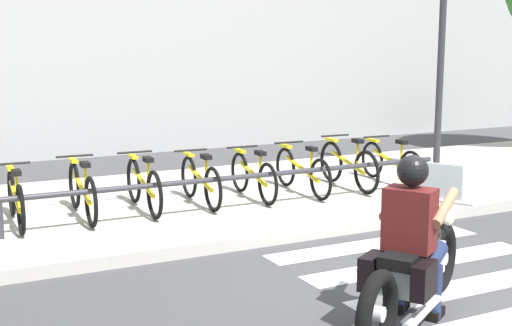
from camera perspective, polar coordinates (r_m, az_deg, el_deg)
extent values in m
plane|color=#424244|center=(7.11, 14.95, -9.99)|extent=(48.00, 48.00, 0.00)
cube|color=#B7B2A8|center=(10.54, -0.69, -2.74)|extent=(24.00, 4.40, 0.15)
cube|color=white|center=(7.35, 17.08, -9.42)|extent=(2.80, 0.40, 0.01)
cube|color=white|center=(7.91, 13.04, -7.85)|extent=(2.80, 0.40, 0.01)
cube|color=white|center=(8.51, 9.58, -6.46)|extent=(2.80, 0.40, 0.01)
torus|color=black|center=(6.99, 14.72, -7.42)|extent=(0.64, 0.46, 0.68)
cylinder|color=silver|center=(6.99, 14.72, -7.42)|extent=(0.16, 0.15, 0.12)
torus|color=black|center=(5.53, 9.76, -11.88)|extent=(0.64, 0.46, 0.68)
cylinder|color=silver|center=(5.53, 9.76, -11.88)|extent=(0.16, 0.15, 0.12)
cube|color=silver|center=(6.21, 12.60, -8.18)|extent=(0.90, 0.71, 0.28)
ellipsoid|color=black|center=(6.35, 13.33, -5.73)|extent=(0.59, 0.51, 0.22)
cube|color=black|center=(5.96, 11.95, -7.40)|extent=(0.62, 0.53, 0.10)
cube|color=black|center=(5.91, 9.29, -8.59)|extent=(0.34, 0.27, 0.28)
cube|color=black|center=(5.77, 13.40, -9.19)|extent=(0.34, 0.27, 0.28)
cylinder|color=silver|center=(6.69, 14.54, -2.97)|extent=(0.35, 0.54, 0.03)
sphere|color=white|center=(6.93, 14.98, -4.24)|extent=(0.18, 0.18, 0.18)
cube|color=silver|center=(6.68, 14.69, -1.41)|extent=(0.25, 0.36, 0.32)
cylinder|color=silver|center=(6.01, 13.31, -11.61)|extent=(0.72, 0.49, 0.08)
cube|color=#591919|center=(5.94, 12.29, -4.45)|extent=(0.43, 0.48, 0.52)
sphere|color=black|center=(5.89, 12.53, -0.61)|extent=(0.26, 0.26, 0.26)
cylinder|color=#9E7051|center=(6.21, 11.10, -3.06)|extent=(0.49, 0.35, 0.26)
cylinder|color=#9E7051|center=(6.08, 14.99, -3.49)|extent=(0.49, 0.35, 0.26)
cylinder|color=#1E284C|center=(6.23, 11.23, -7.19)|extent=(0.45, 0.35, 0.24)
cylinder|color=#1E284C|center=(6.44, 11.50, -9.67)|extent=(0.11, 0.11, 0.49)
cube|color=black|center=(6.54, 11.56, -11.25)|extent=(0.26, 0.21, 0.08)
cylinder|color=#1E284C|center=(6.13, 14.05, -7.57)|extent=(0.45, 0.35, 0.24)
cylinder|color=#1E284C|center=(6.34, 14.26, -10.08)|extent=(0.11, 0.11, 0.49)
cube|color=black|center=(6.45, 14.29, -11.67)|extent=(0.26, 0.21, 0.08)
torus|color=black|center=(9.56, -19.11, -2.28)|extent=(0.07, 0.60, 0.59)
torus|color=black|center=(8.58, -18.45, -3.60)|extent=(0.07, 0.60, 0.59)
cylinder|color=gold|center=(9.06, -18.82, -2.53)|extent=(0.10, 0.90, 0.25)
cylinder|color=gold|center=(8.78, -18.71, -1.89)|extent=(0.04, 0.04, 0.36)
cube|color=black|center=(8.75, -18.77, -0.73)|extent=(0.11, 0.20, 0.06)
cylinder|color=black|center=(9.39, -19.19, -0.05)|extent=(0.48, 0.05, 0.03)
cube|color=gold|center=(9.50, -19.22, -0.38)|extent=(0.09, 0.28, 0.04)
torus|color=black|center=(9.73, -14.43, -1.75)|extent=(0.08, 0.62, 0.62)
torus|color=black|center=(8.69, -13.16, -3.08)|extent=(0.08, 0.62, 0.62)
cylinder|color=gold|center=(9.19, -13.85, -1.99)|extent=(0.10, 0.97, 0.26)
cylinder|color=gold|center=(8.90, -13.57, -1.32)|extent=(0.04, 0.04, 0.38)
cube|color=black|center=(8.87, -13.62, -0.11)|extent=(0.11, 0.20, 0.06)
cylinder|color=black|center=(9.55, -14.43, 0.55)|extent=(0.48, 0.05, 0.03)
cube|color=gold|center=(9.67, -14.52, 0.21)|extent=(0.09, 0.28, 0.04)
torus|color=black|center=(9.89, -9.83, -1.41)|extent=(0.08, 0.62, 0.62)
torus|color=black|center=(8.94, -8.18, -2.56)|extent=(0.08, 0.62, 0.62)
cylinder|color=gold|center=(9.40, -9.06, -1.58)|extent=(0.10, 0.90, 0.25)
cylinder|color=gold|center=(9.13, -8.66, -0.89)|extent=(0.04, 0.04, 0.38)
cube|color=black|center=(9.10, -8.70, 0.29)|extent=(0.11, 0.20, 0.06)
cylinder|color=black|center=(9.72, -9.75, 0.87)|extent=(0.48, 0.05, 0.03)
cube|color=gold|center=(9.83, -9.89, 0.52)|extent=(0.09, 0.28, 0.04)
torus|color=black|center=(10.13, -5.43, -1.11)|extent=(0.07, 0.60, 0.60)
torus|color=black|center=(9.25, -3.49, -2.14)|extent=(0.07, 0.60, 0.60)
cylinder|color=gold|center=(9.67, -4.51, -1.25)|extent=(0.09, 0.85, 0.24)
cylinder|color=gold|center=(9.42, -4.02, -0.59)|extent=(0.04, 0.04, 0.37)
cube|color=black|center=(9.39, -4.04, 0.51)|extent=(0.11, 0.20, 0.06)
cylinder|color=black|center=(9.97, -5.28, 1.03)|extent=(0.48, 0.05, 0.03)
cube|color=gold|center=(10.07, -5.46, 0.71)|extent=(0.09, 0.28, 0.04)
torus|color=black|center=(10.44, -1.32, -0.75)|extent=(0.07, 0.59, 0.59)
torus|color=black|center=(9.58, 0.95, -1.71)|extent=(0.07, 0.59, 0.59)
cylinder|color=gold|center=(10.00, -0.23, -0.87)|extent=(0.09, 0.86, 0.24)
cylinder|color=gold|center=(9.76, 0.35, -0.24)|extent=(0.04, 0.04, 0.36)
cube|color=black|center=(9.73, 0.35, 0.81)|extent=(0.11, 0.20, 0.06)
cylinder|color=black|center=(10.29, -1.11, 1.31)|extent=(0.48, 0.05, 0.03)
cube|color=gold|center=(10.39, -1.32, 1.00)|extent=(0.09, 0.28, 0.04)
torus|color=black|center=(10.87, 2.39, -0.32)|extent=(0.07, 0.60, 0.60)
torus|color=black|center=(9.92, 5.24, -1.33)|extent=(0.07, 0.60, 0.60)
cylinder|color=gold|center=(10.38, 3.75, -0.47)|extent=(0.10, 0.97, 0.26)
cylinder|color=gold|center=(10.12, 4.49, 0.13)|extent=(0.04, 0.04, 0.37)
cube|color=black|center=(10.09, 4.51, 1.15)|extent=(0.11, 0.20, 0.06)
cylinder|color=black|center=(10.71, 2.67, 1.68)|extent=(0.48, 0.05, 0.03)
cube|color=gold|center=(10.81, 2.41, 1.38)|extent=(0.09, 0.28, 0.04)
torus|color=black|center=(11.23, 6.09, 0.10)|extent=(0.08, 0.65, 0.65)
torus|color=black|center=(10.40, 8.90, -0.75)|extent=(0.08, 0.65, 0.65)
cylinder|color=gold|center=(10.80, 7.45, 0.04)|extent=(0.10, 0.90, 0.25)
cylinder|color=gold|center=(10.56, 8.18, 0.71)|extent=(0.04, 0.04, 0.40)
cube|color=black|center=(10.53, 8.21, 1.78)|extent=(0.11, 0.20, 0.06)
cylinder|color=black|center=(11.08, 6.39, 2.22)|extent=(0.48, 0.05, 0.03)
cube|color=gold|center=(11.18, 6.12, 1.88)|extent=(0.09, 0.28, 0.04)
torus|color=black|center=(11.71, 9.35, 0.28)|extent=(0.07, 0.59, 0.59)
torus|color=black|center=(10.87, 12.41, -0.56)|extent=(0.07, 0.59, 0.59)
cylinder|color=gold|center=(11.27, 10.84, 0.18)|extent=(0.10, 0.93, 0.25)
cylinder|color=gold|center=(11.04, 11.64, 0.74)|extent=(0.04, 0.04, 0.36)
cube|color=black|center=(11.01, 11.67, 1.67)|extent=(0.11, 0.20, 0.06)
cylinder|color=black|center=(11.56, 9.70, 2.12)|extent=(0.48, 0.05, 0.03)
cube|color=gold|center=(11.66, 9.40, 1.84)|extent=(0.09, 0.28, 0.04)
cylinder|color=#333338|center=(9.32, -0.94, -1.11)|extent=(6.25, 0.07, 0.07)
cylinder|color=#333338|center=(8.53, -19.90, -4.30)|extent=(0.06, 0.06, 0.45)
cylinder|color=#333338|center=(11.03, 13.58, -0.86)|extent=(0.06, 0.06, 0.45)
cylinder|color=#2D2D33|center=(12.84, 14.70, 8.58)|extent=(0.12, 0.12, 4.32)
cube|color=#A5A5A5|center=(15.62, -10.17, 12.40)|extent=(24.00, 1.20, 6.21)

